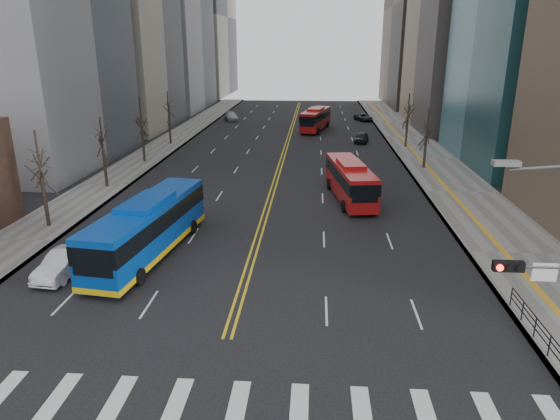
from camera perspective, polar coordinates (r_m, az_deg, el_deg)
name	(u,v)px	position (r m, az deg, el deg)	size (l,w,h in m)	color
ground	(204,414)	(20.31, -8.70, -22.08)	(220.00, 220.00, 0.00)	black
sidewalk_right	(428,159)	(62.89, 16.53, 5.66)	(7.00, 130.00, 0.15)	slate
sidewalk_left	(151,154)	(64.72, -14.50, 6.18)	(5.00, 130.00, 0.15)	slate
crosswalk	(204,414)	(20.31, -8.70, -22.06)	(26.70, 4.00, 0.01)	silver
centerline	(287,142)	(71.33, 0.86, 7.79)	(0.55, 100.00, 0.01)	gold
pedestrian_railing	(536,324)	(26.46, 27.18, -11.52)	(0.06, 6.06, 1.02)	black
street_trees	(205,131)	(51.45, -8.55, 8.97)	(35.20, 47.20, 7.60)	#2C221B
blue_bus	(148,226)	(33.31, -14.83, -1.78)	(4.48, 13.33, 3.78)	#0A3EA4
red_bus_near	(350,179)	(44.38, 8.03, 3.58)	(4.14, 11.02, 3.42)	#A81212
red_bus_far	(316,118)	(81.16, 4.09, 10.45)	(4.99, 11.52, 3.56)	#A81212
car_white	(64,263)	(32.47, -23.49, -5.61)	(1.60, 4.60, 1.52)	silver
car_dark_mid	(361,137)	(71.72, 9.30, 8.19)	(1.68, 4.18, 1.42)	black
car_silver	(231,116)	(92.42, -5.59, 10.60)	(2.03, 4.99, 1.45)	#A6A6AB
car_dark_far	(363,117)	(92.71, 9.50, 10.40)	(2.11, 4.58, 1.27)	black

